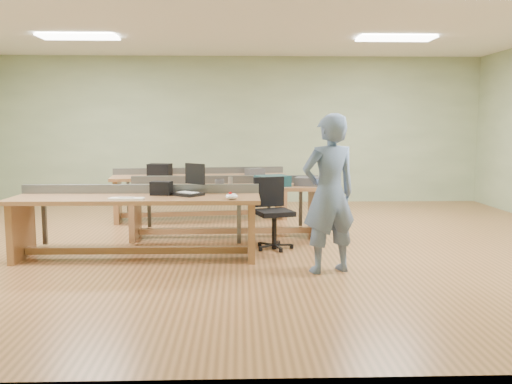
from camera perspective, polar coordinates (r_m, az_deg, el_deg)
floor at (r=7.43m, az=-1.76°, el=-5.38°), size 10.00×10.00×0.00m
ceiling at (r=7.39m, az=-1.85°, el=17.97°), size 10.00×10.00×0.00m
wall_back at (r=11.26m, az=-1.82°, el=6.52°), size 10.00×0.04×3.00m
wall_front at (r=3.26m, az=-1.75°, el=5.37°), size 10.00×0.04×3.00m
fluor_panels at (r=7.39m, az=-1.85°, el=17.75°), size 6.20×3.50×0.03m
workbench_front at (r=6.68m, az=-12.42°, el=-2.08°), size 2.96×0.81×0.86m
workbench_mid at (r=7.74m, az=-3.26°, el=-0.73°), size 2.76×0.78×0.86m
workbench_back at (r=9.31m, az=-5.82°, el=0.59°), size 3.06×1.16×0.86m
person at (r=5.89m, az=7.70°, el=-0.20°), size 0.73×0.59×1.72m
laptop_base at (r=6.62m, az=-7.18°, el=-0.21°), size 0.42×0.41×0.04m
laptop_screen at (r=6.68m, az=-6.44°, el=1.91°), size 0.26×0.22×0.26m
keyboard at (r=6.37m, az=-13.47°, el=-0.69°), size 0.41×0.17×0.02m
trackball_mouse at (r=6.23m, az=-2.57°, el=-0.45°), size 0.16×0.18×0.07m
camera_bag at (r=6.70m, az=-9.93°, el=0.39°), size 0.27×0.21×0.17m
task_chair at (r=7.06m, az=1.80°, el=-3.24°), size 0.62×0.62×0.92m
parts_bin_teal at (r=7.57m, az=1.77°, el=1.18°), size 0.52×0.46×0.15m
parts_bin_grey at (r=7.68m, az=5.86°, el=1.11°), size 0.51×0.41×0.12m
mug at (r=7.56m, az=-3.86°, el=0.97°), size 0.14×0.14×0.10m
drinks_can at (r=7.73m, az=-2.71°, el=1.17°), size 0.06×0.06×0.12m
storage_box_back at (r=9.21m, az=-10.10°, el=2.30°), size 0.41×0.32×0.21m
tray_back at (r=9.27m, az=-0.13°, el=2.14°), size 0.35×0.31×0.12m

